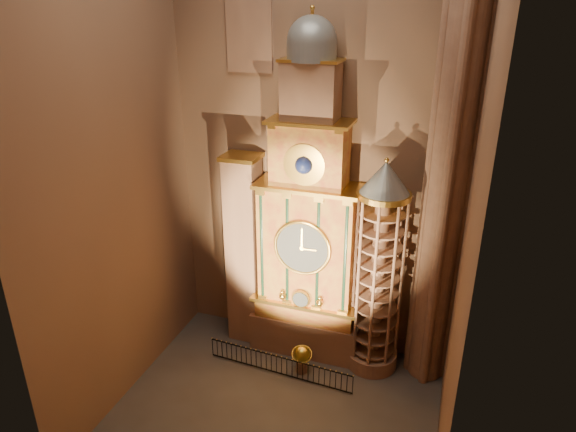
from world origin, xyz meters
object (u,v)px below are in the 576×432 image
(portrait_tower, at_px, (244,250))
(stair_turret, at_px, (378,272))
(astronomical_clock, at_px, (308,232))
(celestial_globe, at_px, (302,357))
(iron_railing, at_px, (279,365))

(portrait_tower, xyz_separation_m, stair_turret, (6.90, -0.28, 0.12))
(astronomical_clock, height_order, celestial_globe, astronomical_clock)
(portrait_tower, bearing_deg, astronomical_clock, -0.29)
(portrait_tower, xyz_separation_m, celestial_globe, (3.75, -2.01, -4.27))
(portrait_tower, bearing_deg, celestial_globe, -28.13)
(stair_turret, relative_size, celestial_globe, 7.36)
(stair_turret, xyz_separation_m, celestial_globe, (-3.15, -1.73, -4.39))
(celestial_globe, bearing_deg, portrait_tower, 151.87)
(astronomical_clock, height_order, portrait_tower, astronomical_clock)
(portrait_tower, height_order, celestial_globe, portrait_tower)
(stair_turret, bearing_deg, iron_railing, -150.97)
(stair_turret, bearing_deg, celestial_globe, -151.25)
(stair_turret, height_order, celestial_globe, stair_turret)
(celestial_globe, height_order, iron_railing, celestial_globe)
(celestial_globe, bearing_deg, iron_railing, -150.07)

